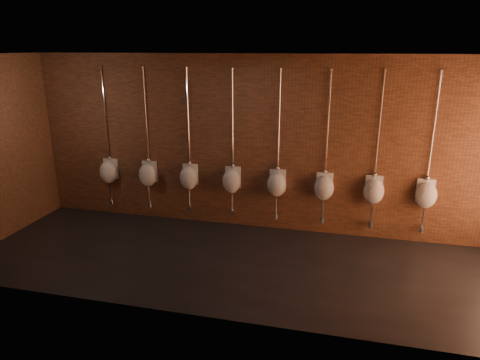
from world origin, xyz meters
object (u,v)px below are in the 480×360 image
(urinal_1, at_px, (148,174))
(urinal_4, at_px, (277,183))
(urinal_5, at_px, (324,187))
(urinal_6, at_px, (374,190))
(urinal_2, at_px, (189,177))
(urinal_7, at_px, (426,194))
(urinal_3, at_px, (232,180))
(urinal_0, at_px, (109,171))

(urinal_1, xyz_separation_m, urinal_4, (2.54, 0.00, 0.00))
(urinal_5, height_order, urinal_6, same)
(urinal_1, relative_size, urinal_2, 1.00)
(urinal_7, bearing_deg, urinal_6, 180.00)
(urinal_3, bearing_deg, urinal_7, 0.00)
(urinal_3, xyz_separation_m, urinal_7, (3.39, 0.00, 0.00))
(urinal_0, distance_m, urinal_1, 0.85)
(urinal_5, xyz_separation_m, urinal_6, (0.85, 0.00, 0.00))
(urinal_5, relative_size, urinal_7, 1.00)
(urinal_0, distance_m, urinal_3, 2.54)
(urinal_3, relative_size, urinal_7, 1.00)
(urinal_2, relative_size, urinal_4, 1.00)
(urinal_5, distance_m, urinal_7, 1.69)
(urinal_2, xyz_separation_m, urinal_7, (4.24, 0.00, 0.00))
(urinal_0, xyz_separation_m, urinal_5, (4.24, 0.00, 0.00))
(urinal_1, xyz_separation_m, urinal_2, (0.85, 0.00, 0.00))
(urinal_5, distance_m, urinal_6, 0.85)
(urinal_6, bearing_deg, urinal_2, 180.00)
(urinal_2, height_order, urinal_3, same)
(urinal_1, bearing_deg, urinal_7, 0.00)
(urinal_1, bearing_deg, urinal_2, 0.00)
(urinal_2, bearing_deg, urinal_1, 180.00)
(urinal_4, height_order, urinal_5, same)
(urinal_2, distance_m, urinal_4, 1.69)
(urinal_1, xyz_separation_m, urinal_7, (5.08, 0.00, 0.00))
(urinal_6, distance_m, urinal_7, 0.85)
(urinal_2, bearing_deg, urinal_6, 0.00)
(urinal_0, bearing_deg, urinal_1, 0.00)
(urinal_0, relative_size, urinal_2, 1.00)
(urinal_4, xyz_separation_m, urinal_5, (0.85, 0.00, 0.00))
(urinal_1, distance_m, urinal_2, 0.85)
(urinal_1, relative_size, urinal_5, 1.00)
(urinal_0, xyz_separation_m, urinal_3, (2.54, 0.00, 0.00))
(urinal_0, xyz_separation_m, urinal_4, (3.39, 0.00, 0.00))
(urinal_1, height_order, urinal_5, same)
(urinal_6, bearing_deg, urinal_1, 180.00)
(urinal_0, xyz_separation_m, urinal_2, (1.69, 0.00, 0.00))
(urinal_1, distance_m, urinal_7, 5.08)
(urinal_3, bearing_deg, urinal_0, 180.00)
(urinal_0, height_order, urinal_3, same)
(urinal_3, xyz_separation_m, urinal_6, (2.54, 0.00, 0.00))
(urinal_7, bearing_deg, urinal_1, 180.00)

